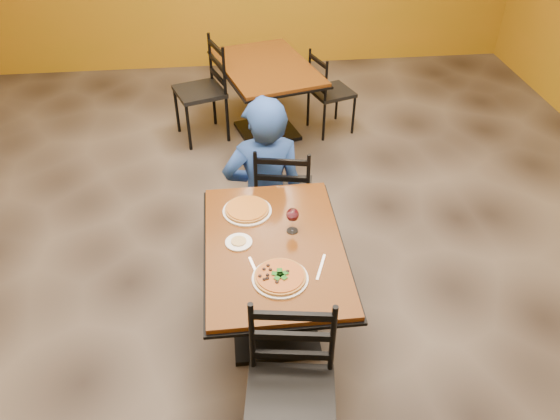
{
  "coord_description": "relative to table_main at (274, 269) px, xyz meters",
  "views": [
    {
      "loc": [
        -0.22,
        -2.87,
        2.84
      ],
      "look_at": [
        0.06,
        -0.3,
        0.85
      ],
      "focal_mm": 34.61,
      "sensor_mm": 36.0,
      "label": 1
    }
  ],
  "objects": [
    {
      "name": "fork",
      "position": [
        -0.13,
        -0.19,
        0.2
      ],
      "size": [
        0.06,
        0.19,
        0.0
      ],
      "primitive_type": "cube",
      "rotation": [
        0.0,
        0.0,
        0.23
      ],
      "color": "silver",
      "rests_on": "table_main"
    },
    {
      "name": "chair_second_left",
      "position": [
        -0.48,
        2.65,
        -0.06
      ],
      "size": [
        0.57,
        0.57,
        0.99
      ],
      "primitive_type": null,
      "rotation": [
        0.0,
        0.0,
        -1.24
      ],
      "color": "black",
      "rests_on": "floor"
    },
    {
      "name": "table_second",
      "position": [
        0.19,
        2.65,
        0.0
      ],
      "size": [
        1.15,
        1.44,
        0.75
      ],
      "rotation": [
        0.0,
        0.0,
        0.26
      ],
      "color": "#5E330E",
      "rests_on": "floor"
    },
    {
      "name": "diner",
      "position": [
        0.02,
        0.94,
        0.07
      ],
      "size": [
        0.65,
        0.46,
        1.25
      ],
      "primitive_type": "imported",
      "rotation": [
        0.0,
        0.0,
        3.23
      ],
      "color": "navy",
      "rests_on": "floor"
    },
    {
      "name": "floor",
      "position": [
        0.0,
        0.5,
        -0.56
      ],
      "size": [
        7.0,
        8.0,
        0.01
      ],
      "primitive_type": "cube",
      "color": "black",
      "rests_on": "ground"
    },
    {
      "name": "pizza_far",
      "position": [
        -0.14,
        0.34,
        0.21
      ],
      "size": [
        0.28,
        0.28,
        0.02
      ],
      "primitive_type": "cylinder",
      "color": "gold",
      "rests_on": "plate_far"
    },
    {
      "name": "wine_glass",
      "position": [
        0.12,
        0.11,
        0.28
      ],
      "size": [
        0.08,
        0.08,
        0.18
      ],
      "primitive_type": null,
      "color": "white",
      "rests_on": "table_main"
    },
    {
      "name": "plate_far",
      "position": [
        -0.14,
        0.34,
        0.2
      ],
      "size": [
        0.31,
        0.31,
        0.01
      ],
      "primitive_type": "cylinder",
      "color": "white",
      "rests_on": "table_main"
    },
    {
      "name": "pizza_main",
      "position": [
        0.0,
        -0.28,
        0.21
      ],
      "size": [
        0.28,
        0.28,
        0.02
      ],
      "primitive_type": "cylinder",
      "color": "maroon",
      "rests_on": "plate_main"
    },
    {
      "name": "side_plate",
      "position": [
        -0.21,
        0.04,
        0.2
      ],
      "size": [
        0.16,
        0.16,
        0.01
      ],
      "primitive_type": "cylinder",
      "color": "white",
      "rests_on": "table_main"
    },
    {
      "name": "dip",
      "position": [
        -0.21,
        0.04,
        0.21
      ],
      "size": [
        0.09,
        0.09,
        0.01
      ],
      "primitive_type": "cylinder",
      "color": "tan",
      "rests_on": "side_plate"
    },
    {
      "name": "plate_main",
      "position": [
        0.0,
        -0.28,
        0.2
      ],
      "size": [
        0.31,
        0.31,
        0.01
      ],
      "primitive_type": "cylinder",
      "color": "white",
      "rests_on": "table_main"
    },
    {
      "name": "chair_second_right",
      "position": [
        0.86,
        2.65,
        -0.13
      ],
      "size": [
        0.49,
        0.49,
        0.85
      ],
      "primitive_type": null,
      "rotation": [
        0.0,
        0.0,
        1.9
      ],
      "color": "black",
      "rests_on": "floor"
    },
    {
      "name": "table_main",
      "position": [
        0.0,
        0.0,
        0.0
      ],
      "size": [
        0.83,
        1.23,
        0.75
      ],
      "color": "#5E330E",
      "rests_on": "floor"
    },
    {
      "name": "chair_main_far",
      "position": [
        0.17,
        0.93,
        -0.1
      ],
      "size": [
        0.48,
        0.48,
        0.91
      ],
      "primitive_type": null,
      "rotation": [
        0.0,
        0.0,
        2.94
      ],
      "color": "black",
      "rests_on": "floor"
    },
    {
      "name": "knife",
      "position": [
        0.24,
        -0.22,
        0.2
      ],
      "size": [
        0.09,
        0.2,
        0.0
      ],
      "primitive_type": "cube",
      "rotation": [
        0.0,
        0.0,
        -0.37
      ],
      "color": "silver",
      "rests_on": "table_main"
    },
    {
      "name": "chair_main_near",
      "position": [
        -0.01,
        -0.87,
        -0.07
      ],
      "size": [
        0.5,
        0.5,
        0.97
      ],
      "primitive_type": null,
      "rotation": [
        0.0,
        0.0,
        -0.15
      ],
      "color": "black",
      "rests_on": "floor"
    }
  ]
}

